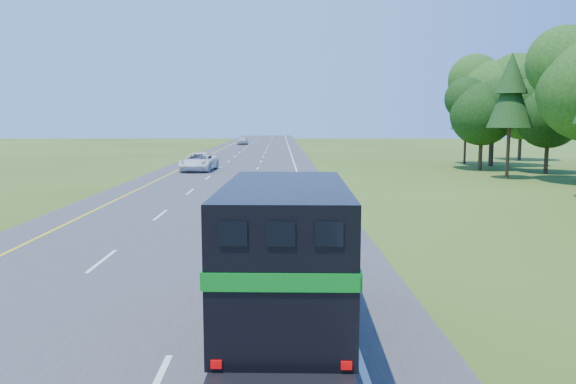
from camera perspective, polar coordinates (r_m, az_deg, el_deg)
name	(u,v)px	position (r m, az deg, el deg)	size (l,w,h in m)	color
road	(234,174)	(48.33, -5.54, 1.79)	(15.00, 260.00, 0.04)	#38383A
lane_markings	(234,174)	(48.33, -5.54, 1.82)	(11.15, 260.00, 0.01)	yellow
horse_truck	(286,255)	(11.68, -0.19, -6.42)	(2.59, 7.58, 3.32)	black
white_suv	(199,162)	(51.98, -9.04, 3.05)	(2.74, 5.95, 1.65)	white
far_car	(243,141)	(108.59, -4.62, 5.22)	(1.82, 4.51, 1.54)	#B3B3BA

